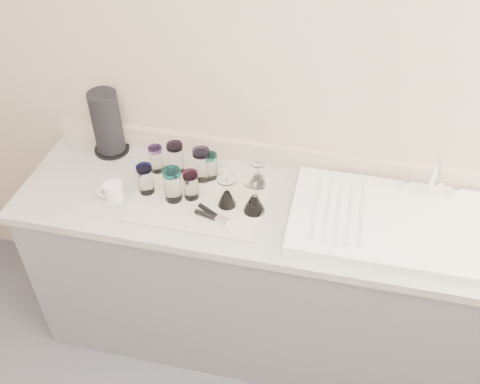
% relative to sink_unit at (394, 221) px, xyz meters
% --- Properties ---
extents(room_envelope, '(3.54, 3.50, 2.52)m').
position_rel_sink_unit_xyz_m(room_envelope, '(-0.55, -1.20, 0.64)').
color(room_envelope, '#4B4B50').
rests_on(room_envelope, ground).
extents(counter_unit, '(2.06, 0.62, 0.90)m').
position_rel_sink_unit_xyz_m(counter_unit, '(-0.55, -0.00, -0.47)').
color(counter_unit, slate).
rests_on(counter_unit, ground).
extents(sink_unit, '(0.82, 0.50, 0.22)m').
position_rel_sink_unit_xyz_m(sink_unit, '(0.00, 0.00, 0.00)').
color(sink_unit, white).
rests_on(sink_unit, counter_unit).
extents(dish_towel, '(0.55, 0.42, 0.01)m').
position_rel_sink_unit_xyz_m(dish_towel, '(-0.81, -0.02, -0.02)').
color(dish_towel, beige).
rests_on(dish_towel, counter_unit).
extents(tumbler_teal, '(0.06, 0.06, 0.12)m').
position_rel_sink_unit_xyz_m(tumbler_teal, '(-1.04, 0.11, 0.05)').
color(tumbler_teal, white).
rests_on(tumbler_teal, dish_towel).
extents(tumbler_cyan, '(0.07, 0.07, 0.14)m').
position_rel_sink_unit_xyz_m(tumbler_cyan, '(-0.95, 0.13, 0.06)').
color(tumbler_cyan, white).
rests_on(tumbler_cyan, dish_towel).
extents(tumbler_purple, '(0.08, 0.08, 0.15)m').
position_rel_sink_unit_xyz_m(tumbler_purple, '(-0.83, 0.10, 0.07)').
color(tumbler_purple, white).
rests_on(tumbler_purple, dish_towel).
extents(tumbler_magenta, '(0.07, 0.07, 0.13)m').
position_rel_sink_unit_xyz_m(tumbler_magenta, '(-1.03, -0.03, 0.06)').
color(tumbler_magenta, white).
rests_on(tumbler_magenta, dish_towel).
extents(tumbler_blue, '(0.08, 0.08, 0.15)m').
position_rel_sink_unit_xyz_m(tumbler_blue, '(-0.91, -0.05, 0.07)').
color(tumbler_blue, white).
rests_on(tumbler_blue, dish_towel).
extents(tumbler_lavender, '(0.06, 0.06, 0.13)m').
position_rel_sink_unit_xyz_m(tumbler_lavender, '(-0.84, -0.03, 0.05)').
color(tumbler_lavender, white).
rests_on(tumbler_lavender, dish_towel).
extents(tumbler_extra, '(0.06, 0.06, 0.12)m').
position_rel_sink_unit_xyz_m(tumbler_extra, '(-0.79, 0.12, 0.05)').
color(tumbler_extra, white).
rests_on(tumbler_extra, dish_towel).
extents(goblet_back_right, '(0.07, 0.07, 0.13)m').
position_rel_sink_unit_xyz_m(goblet_back_right, '(-0.58, 0.11, 0.03)').
color(goblet_back_right, white).
rests_on(goblet_back_right, dish_towel).
extents(goblet_front_left, '(0.08, 0.08, 0.14)m').
position_rel_sink_unit_xyz_m(goblet_front_left, '(-0.68, -0.04, 0.04)').
color(goblet_front_left, white).
rests_on(goblet_front_left, dish_towel).
extents(goblet_front_right, '(0.09, 0.09, 0.16)m').
position_rel_sink_unit_xyz_m(goblet_front_right, '(-0.56, -0.05, 0.04)').
color(goblet_front_right, white).
rests_on(goblet_front_right, dish_towel).
extents(can_opener, '(0.16, 0.10, 0.02)m').
position_rel_sink_unit_xyz_m(can_opener, '(-0.71, -0.13, -0.00)').
color(can_opener, silver).
rests_on(can_opener, dish_towel).
extents(white_mug, '(0.12, 0.10, 0.08)m').
position_rel_sink_unit_xyz_m(white_mug, '(-1.16, -0.10, 0.02)').
color(white_mug, white).
rests_on(white_mug, counter_unit).
extents(paper_towel_roll, '(0.16, 0.16, 0.31)m').
position_rel_sink_unit_xyz_m(paper_towel_roll, '(-1.30, 0.22, 0.13)').
color(paper_towel_roll, black).
rests_on(paper_towel_roll, counter_unit).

